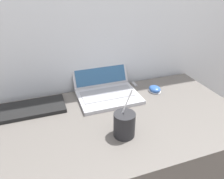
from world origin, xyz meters
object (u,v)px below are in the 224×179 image
object	(u,v)px
laptop	(105,85)
external_keyboard	(25,110)
drink_cup	(124,124)
computer_mouse	(155,89)
usb_stick	(134,84)

from	to	relation	value
laptop	external_keyboard	bearing A→B (deg)	-174.68
laptop	external_keyboard	distance (m)	0.46
drink_cup	computer_mouse	size ratio (longest dim) A/B	2.58
computer_mouse	usb_stick	world-z (taller)	computer_mouse
laptop	usb_stick	size ratio (longest dim) A/B	6.13
drink_cup	usb_stick	xyz separation A→B (m)	(0.25, 0.44, -0.06)
external_keyboard	usb_stick	size ratio (longest dim) A/B	6.91
laptop	external_keyboard	xyz separation A→B (m)	(-0.46, -0.04, -0.04)
computer_mouse	external_keyboard	size ratio (longest dim) A/B	0.21
drink_cup	usb_stick	size ratio (longest dim) A/B	3.72
usb_stick	laptop	bearing A→B (deg)	-167.91
laptop	computer_mouse	bearing A→B (deg)	-15.02
usb_stick	external_keyboard	bearing A→B (deg)	-172.50
drink_cup	computer_mouse	xyz separation A→B (m)	(0.33, 0.32, -0.04)
laptop	computer_mouse	size ratio (longest dim) A/B	4.25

